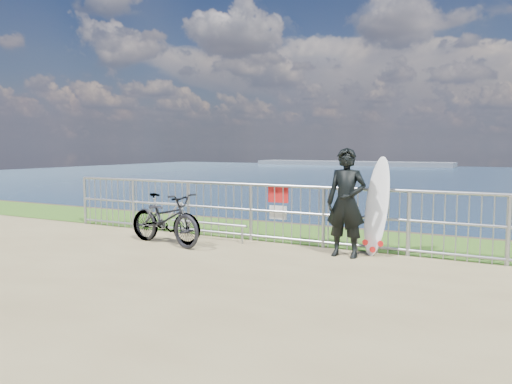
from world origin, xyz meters
The scene contains 8 objects.
grass_strip centered at (0.00, 2.70, 0.01)m, with size 120.00×120.00×0.00m, color #315F1A.
seascape centered at (-43.75, 147.49, -4.03)m, with size 260.00×260.00×5.00m.
railing centered at (0.02, 1.60, 0.58)m, with size 10.06×0.10×1.13m.
surfer centered at (1.59, 1.08, 0.91)m, with size 0.66×0.44×1.82m, color black.
surfboard centered at (2.00, 1.44, 0.78)m, with size 0.54×0.50×1.68m.
bicycle_near centered at (-1.72, 0.48, 0.49)m, with size 0.65×1.86×0.98m, color black.
bicycle_far centered at (-1.81, 0.59, 0.47)m, with size 0.44×1.57×0.94m, color black.
bike_rack centered at (-1.25, 1.21, 0.30)m, with size 1.75×0.05×0.36m.
Camera 1 is at (4.13, -6.88, 1.84)m, focal length 35.00 mm.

